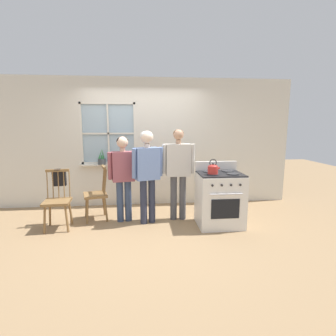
% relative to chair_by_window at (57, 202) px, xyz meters
% --- Properties ---
extents(ground_plane, '(16.00, 16.00, 0.00)m').
position_rel_chair_by_window_xyz_m(ground_plane, '(1.46, -0.15, -0.47)').
color(ground_plane, '#937551').
extents(wall_back, '(6.40, 0.16, 2.70)m').
position_rel_chair_by_window_xyz_m(wall_back, '(1.50, 1.25, 0.87)').
color(wall_back, silver).
rests_on(wall_back, ground_plane).
extents(chair_by_window, '(0.45, 0.43, 0.99)m').
position_rel_chair_by_window_xyz_m(chair_by_window, '(0.00, 0.00, 0.00)').
color(chair_by_window, olive).
rests_on(chair_by_window, ground_plane).
extents(chair_near_wall, '(0.49, 0.51, 0.99)m').
position_rel_chair_by_window_xyz_m(chair_near_wall, '(0.58, 0.37, 0.00)').
color(chair_near_wall, olive).
rests_on(chair_near_wall, ground_plane).
extents(person_elderly_left, '(0.54, 0.28, 1.53)m').
position_rel_chair_by_window_xyz_m(person_elderly_left, '(1.08, 0.24, 0.46)').
color(person_elderly_left, '#384766').
rests_on(person_elderly_left, ground_plane).
extents(person_teen_center, '(0.56, 0.33, 1.63)m').
position_rel_chair_by_window_xyz_m(person_teen_center, '(1.51, 0.10, 0.54)').
color(person_teen_center, '#2D3347').
rests_on(person_teen_center, ground_plane).
extents(person_adult_right, '(0.59, 0.22, 1.65)m').
position_rel_chair_by_window_xyz_m(person_adult_right, '(2.07, 0.23, 0.53)').
color(person_adult_right, '#4C4C51').
rests_on(person_adult_right, ground_plane).
extents(stove, '(0.75, 0.68, 1.08)m').
position_rel_chair_by_window_xyz_m(stove, '(2.74, -0.12, 0.01)').
color(stove, white).
rests_on(stove, ground_plane).
extents(kettle, '(0.21, 0.17, 0.25)m').
position_rel_chair_by_window_xyz_m(kettle, '(2.57, -0.25, 0.56)').
color(kettle, red).
rests_on(kettle, stove).
extents(potted_plant, '(0.16, 0.16, 0.34)m').
position_rel_chair_by_window_xyz_m(potted_plant, '(0.58, 1.16, 0.53)').
color(potted_plant, '#42474C').
rests_on(potted_plant, wall_back).
extents(handbag, '(0.23, 0.20, 0.31)m').
position_rel_chair_by_window_xyz_m(handbag, '(-0.02, 0.23, 0.36)').
color(handbag, black).
rests_on(handbag, chair_by_window).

